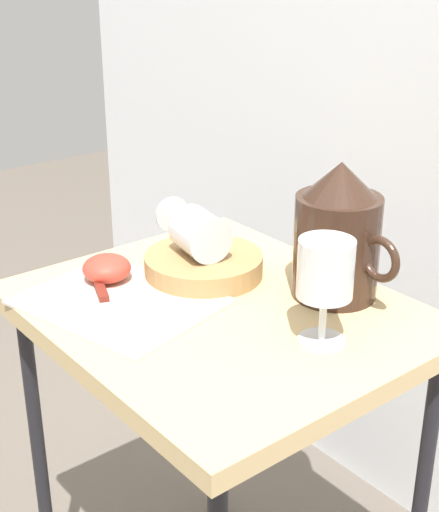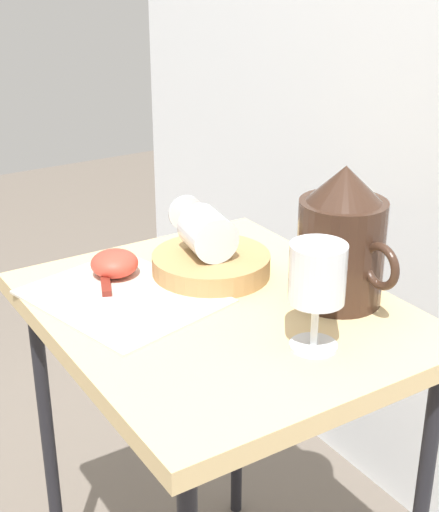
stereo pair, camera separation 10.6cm
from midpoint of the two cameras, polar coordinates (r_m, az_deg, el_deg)
table at (r=1.13m, az=-2.72°, el=-6.82°), size 0.58×0.48×0.67m
linen_napkin at (r=1.12m, az=-10.31°, el=-3.49°), size 0.32×0.28×0.00m
basket_tray at (r=1.19m, az=-3.78°, el=-0.75°), size 0.19×0.19×0.03m
pitcher at (r=1.10m, az=6.26°, el=0.93°), size 0.18×0.13×0.21m
wine_glass_upright at (r=0.96m, az=4.97°, el=-1.50°), size 0.07×0.07×0.15m
wine_glass_tipped_near at (r=1.17m, az=-4.21°, el=1.73°), size 0.15×0.09×0.07m
apple_half_left at (r=1.18m, az=-11.17°, el=-0.98°), size 0.08×0.08×0.04m
knife at (r=1.12m, az=-11.53°, el=-3.29°), size 0.21×0.09×0.01m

